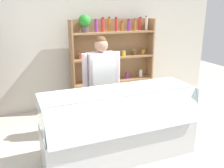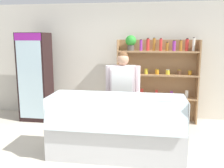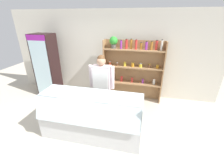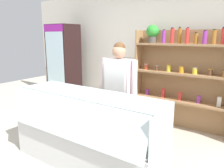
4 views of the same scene
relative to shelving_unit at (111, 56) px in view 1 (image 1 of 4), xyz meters
The scene contains 5 objects.
ground_plane 2.29m from the shelving_unit, 111.71° to the right, with size 12.00×12.00×0.00m, color beige.
back_wall 0.84m from the shelving_unit, 158.26° to the left, with size 6.80×0.10×2.70m, color beige.
shelving_unit is the anchor object (origin of this frame).
deli_display_case 2.16m from the shelving_unit, 108.56° to the right, with size 2.15×0.77×1.01m.
shop_clerk 1.30m from the shelving_unit, 118.45° to the right, with size 0.64×0.25×1.66m.
Camera 1 is at (-1.20, -2.96, 2.09)m, focal length 40.00 mm.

